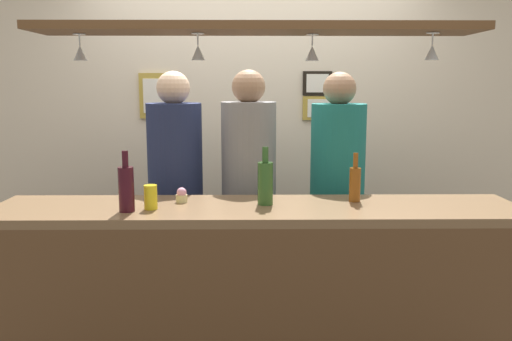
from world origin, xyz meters
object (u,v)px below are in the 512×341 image
(bottle_champagne_green, at_px, (265,182))
(bottle_beer_amber_tall, at_px, (355,183))
(picture_frame_caricature, at_px, (157,96))
(person_right_teal_shirt, at_px, (337,182))
(picture_frame_lower_pair, at_px, (322,108))
(picture_frame_upper_small, at_px, (317,83))
(drink_can, at_px, (151,197))
(person_middle_grey_shirt, at_px, (249,181))
(person_left_navy_shirt, at_px, (176,182))
(bottle_wine_dark_red, at_px, (126,188))
(cupcake, at_px, (182,195))

(bottle_champagne_green, xyz_separation_m, bottle_beer_amber_tall, (0.48, 0.06, -0.02))
(bottle_champagne_green, bearing_deg, picture_frame_caricature, 119.84)
(person_right_teal_shirt, xyz_separation_m, picture_frame_lower_pair, (0.01, 0.78, 0.43))
(person_right_teal_shirt, distance_m, picture_frame_upper_small, 1.00)
(bottle_beer_amber_tall, height_order, drink_can, bottle_beer_amber_tall)
(person_right_teal_shirt, distance_m, bottle_beer_amber_tall, 0.53)
(person_middle_grey_shirt, distance_m, picture_frame_upper_small, 1.12)
(person_left_navy_shirt, bearing_deg, picture_frame_lower_pair, 37.52)
(bottle_wine_dark_red, relative_size, drink_can, 2.46)
(drink_can, xyz_separation_m, picture_frame_upper_small, (1.01, 1.47, 0.56))
(person_left_navy_shirt, bearing_deg, drink_can, -92.36)
(picture_frame_caricature, bearing_deg, bottle_wine_dark_red, -86.07)
(bottle_beer_amber_tall, relative_size, cupcake, 3.33)
(bottle_wine_dark_red, height_order, picture_frame_upper_small, picture_frame_upper_small)
(bottle_champagne_green, relative_size, bottle_beer_amber_tall, 1.15)
(drink_can, bearing_deg, bottle_wine_dark_red, -156.69)
(person_middle_grey_shirt, xyz_separation_m, bottle_champagne_green, (0.09, -0.59, 0.11))
(picture_frame_upper_small, bearing_deg, bottle_beer_amber_tall, -88.13)
(person_middle_grey_shirt, distance_m, person_right_teal_shirt, 0.56)
(cupcake, distance_m, picture_frame_lower_pair, 1.65)
(bottle_wine_dark_red, distance_m, cupcake, 0.33)
(picture_frame_lower_pair, bearing_deg, picture_frame_caricature, 180.00)
(picture_frame_lower_pair, bearing_deg, drink_can, -125.58)
(bottle_champagne_green, xyz_separation_m, bottle_wine_dark_red, (-0.68, -0.14, -0.00))
(person_right_teal_shirt, xyz_separation_m, picture_frame_upper_small, (-0.04, 0.78, 0.62))
(drink_can, bearing_deg, bottle_beer_amber_tall, 8.78)
(bottle_beer_amber_tall, bearing_deg, picture_frame_lower_pair, 90.04)
(picture_frame_upper_small, bearing_deg, person_middle_grey_shirt, -123.57)
(bottle_wine_dark_red, bearing_deg, person_middle_grey_shirt, 50.78)
(person_right_teal_shirt, xyz_separation_m, cupcake, (-0.91, -0.53, 0.03))
(person_middle_grey_shirt, relative_size, bottle_wine_dark_red, 5.83)
(drink_can, relative_size, picture_frame_upper_small, 0.55)
(bottle_champagne_green, height_order, picture_frame_upper_small, picture_frame_upper_small)
(person_middle_grey_shirt, distance_m, picture_frame_lower_pair, 1.05)
(person_left_navy_shirt, xyz_separation_m, picture_frame_lower_pair, (1.02, 0.78, 0.43))
(person_left_navy_shirt, relative_size, picture_frame_lower_pair, 5.80)
(cupcake, bearing_deg, picture_frame_upper_small, 56.32)
(person_middle_grey_shirt, relative_size, bottle_beer_amber_tall, 6.72)
(person_right_teal_shirt, bearing_deg, picture_frame_lower_pair, 89.63)
(person_left_navy_shirt, height_order, picture_frame_caricature, picture_frame_caricature)
(person_right_teal_shirt, relative_size, bottle_wine_dark_red, 5.78)
(picture_frame_lower_pair, relative_size, picture_frame_upper_small, 1.36)
(bottle_champagne_green, bearing_deg, person_right_teal_shirt, 51.19)
(drink_can, bearing_deg, picture_frame_lower_pair, 54.42)
(drink_can, distance_m, picture_frame_caricature, 1.55)
(person_middle_grey_shirt, xyz_separation_m, bottle_wine_dark_red, (-0.60, -0.73, 0.11))
(bottle_wine_dark_red, xyz_separation_m, cupcake, (0.24, 0.20, -0.08))
(person_middle_grey_shirt, relative_size, person_right_teal_shirt, 1.01)
(cupcake, xyz_separation_m, picture_frame_caricature, (-0.35, 1.31, 0.49))
(cupcake, xyz_separation_m, picture_frame_lower_pair, (0.92, 1.31, 0.40))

